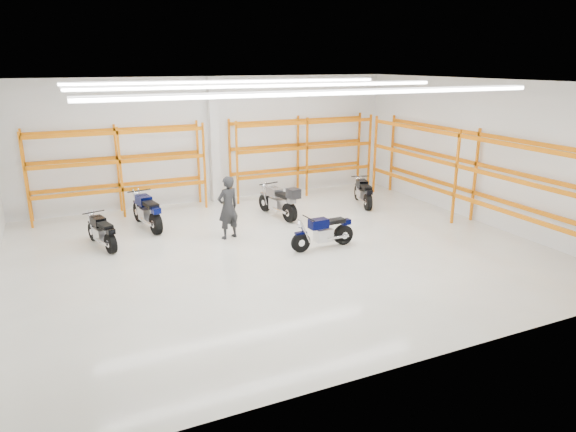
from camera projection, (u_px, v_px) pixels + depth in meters
name	position (u px, v px, depth m)	size (l,w,h in m)	color
ground	(279.00, 251.00, 14.11)	(14.00, 14.00, 0.00)	beige
room_shell	(278.00, 131.00, 13.18)	(14.02, 12.02, 4.51)	white
motorcycle_main	(325.00, 232.00, 14.23)	(1.94, 0.64, 0.95)	black
motorcycle_back_a	(102.00, 233.00, 14.24)	(0.75, 1.85, 0.92)	black
motorcycle_back_b	(147.00, 212.00, 15.87)	(0.75, 2.22, 1.10)	black
motorcycle_back_c	(280.00, 202.00, 16.94)	(0.80, 2.23, 1.15)	black
motorcycle_back_d	(363.00, 193.00, 18.42)	(0.87, 1.94, 0.98)	black
standing_man	(228.00, 207.00, 14.87)	(0.68, 0.45, 1.86)	black
structural_column	(214.00, 141.00, 18.52)	(0.32, 0.32, 4.50)	white
pallet_racking_back_left	(119.00, 162.00, 17.01)	(5.67, 0.87, 3.00)	orange
pallet_racking_back_right	(302.00, 148.00, 19.72)	(5.67, 0.87, 3.00)	orange
pallet_racking_side	(467.00, 167.00, 16.17)	(0.87, 9.07, 3.00)	orange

